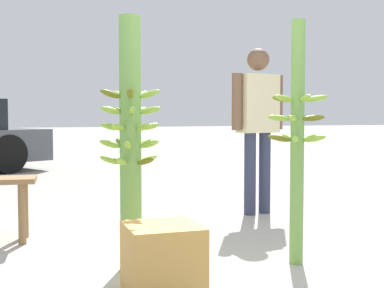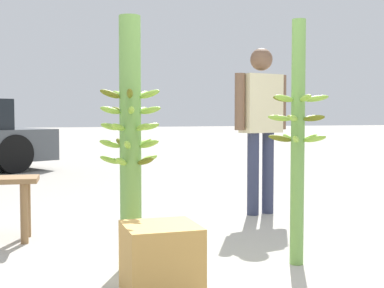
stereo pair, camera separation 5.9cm
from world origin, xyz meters
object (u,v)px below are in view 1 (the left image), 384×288
at_px(banana_stalk_center, 297,138).
at_px(vendor_person, 258,116).
at_px(produce_crate, 163,261).
at_px(banana_stalk_left, 131,141).

xyz_separation_m(banana_stalk_center, vendor_person, (0.53, 1.75, 0.15)).
xyz_separation_m(banana_stalk_center, produce_crate, (-1.04, -0.35, -0.66)).
bearing_deg(vendor_person, produce_crate, -140.41).
distance_m(banana_stalk_center, vendor_person, 1.83).
relative_size(vendor_person, produce_crate, 4.15).
bearing_deg(produce_crate, banana_stalk_left, 95.43).
distance_m(banana_stalk_center, produce_crate, 1.28).
bearing_deg(banana_stalk_center, vendor_person, 72.97).
bearing_deg(banana_stalk_left, vendor_person, 42.92).
height_order(banana_stalk_center, produce_crate, banana_stalk_center).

